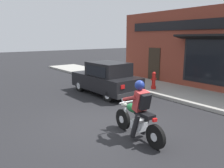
% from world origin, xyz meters
% --- Properties ---
extents(ground_plane, '(80.00, 80.00, 0.00)m').
position_xyz_m(ground_plane, '(0.00, 0.00, 0.00)').
color(ground_plane, black).
extents(sidewalk_curb, '(2.60, 22.00, 0.14)m').
position_xyz_m(sidewalk_curb, '(5.20, 3.00, 0.07)').
color(sidewalk_curb, '#9E9B93').
rests_on(sidewalk_curb, ground).
extents(storefront_building, '(1.25, 11.63, 4.20)m').
position_xyz_m(storefront_building, '(6.73, 0.33, 2.11)').
color(storefront_building, brown).
rests_on(storefront_building, ground).
extents(motorcycle_with_rider, '(0.61, 2.02, 1.62)m').
position_xyz_m(motorcycle_with_rider, '(0.22, -1.45, 0.68)').
color(motorcycle_with_rider, black).
rests_on(motorcycle_with_rider, ground).
extents(car_hatchback, '(1.70, 3.81, 1.57)m').
position_xyz_m(car_hatchback, '(2.37, 2.96, 0.77)').
color(car_hatchback, black).
rests_on(car_hatchback, ground).
extents(fire_hydrant, '(0.36, 0.24, 0.88)m').
position_xyz_m(fire_hydrant, '(4.58, 1.88, 0.57)').
color(fire_hydrant, red).
rests_on(fire_hydrant, sidewalk_curb).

